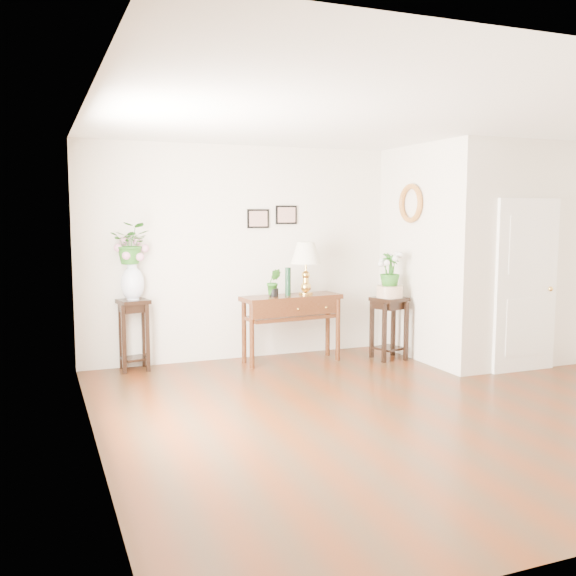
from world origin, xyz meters
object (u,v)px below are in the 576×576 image
plant_stand_b (389,328)px  table_lamp (306,268)px  plant_stand_a (134,335)px  console_table (291,329)px

plant_stand_b → table_lamp: bearing=162.7°
table_lamp → plant_stand_b: bearing=-17.3°
table_lamp → plant_stand_b: 1.37m
plant_stand_b → plant_stand_a: bearing=169.1°
console_table → plant_stand_a: 1.99m
console_table → plant_stand_a: plant_stand_a is taller
table_lamp → plant_stand_a: table_lamp is taller
table_lamp → plant_stand_b: (1.06, -0.33, -0.81)m
console_table → table_lamp: size_ratio=1.89×
console_table → plant_stand_b: size_ratio=1.59×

